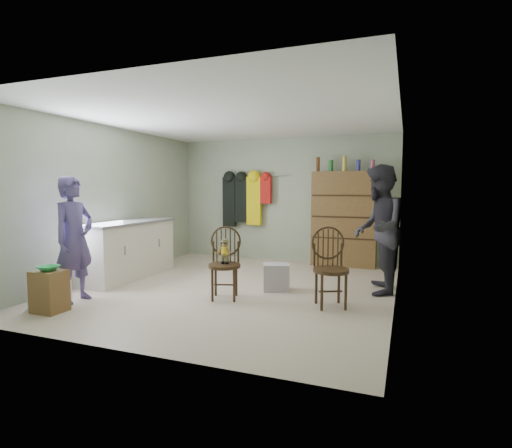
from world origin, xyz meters
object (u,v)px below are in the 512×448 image
at_px(dresser, 344,218).
at_px(counter, 128,249).
at_px(chair_front, 225,258).
at_px(chair_far, 330,264).

bearing_deg(dresser, counter, -144.31).
xyz_separation_m(chair_front, chair_far, (1.39, 0.14, -0.01)).
height_order(chair_front, dresser, dresser).
bearing_deg(chair_front, dresser, 49.56).
relative_size(counter, dresser, 0.90).
relative_size(chair_front, dresser, 0.47).
distance_m(chair_front, chair_far, 1.40).
bearing_deg(counter, dresser, 35.69).
distance_m(chair_front, dresser, 3.10).
xyz_separation_m(counter, dresser, (3.20, 2.30, 0.44)).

